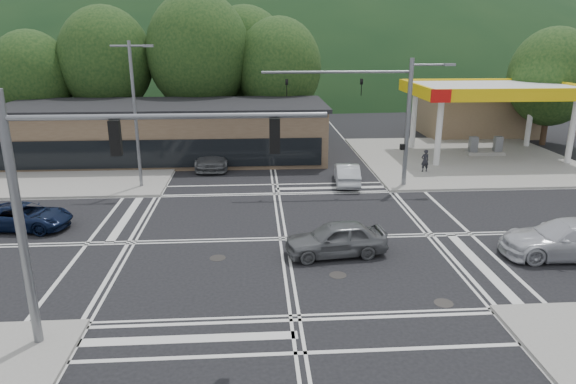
{
  "coord_description": "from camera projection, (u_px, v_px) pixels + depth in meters",
  "views": [
    {
      "loc": [
        -1.28,
        -22.75,
        9.45
      ],
      "look_at": [
        0.43,
        3.02,
        1.4
      ],
      "focal_mm": 32.0,
      "sensor_mm": 36.0,
      "label": 1
    }
  ],
  "objects": [
    {
      "name": "convenience_store",
      "position": [
        476.0,
        115.0,
        49.08
      ],
      "size": [
        10.0,
        6.0,
        3.8
      ],
      "primitive_type": "cube",
      "color": "#846B4F",
      "rests_on": "ground"
    },
    {
      "name": "tree_n_d",
      "position": [
        32.0,
        77.0,
        43.47
      ],
      "size": [
        6.8,
        6.8,
        9.76
      ],
      "color": "#382619",
      "rests_on": "ground"
    },
    {
      "name": "gas_station_canopy",
      "position": [
        492.0,
        92.0,
        39.37
      ],
      "size": [
        12.32,
        8.34,
        5.75
      ],
      "color": "silver",
      "rests_on": "ground"
    },
    {
      "name": "tree_n_c",
      "position": [
        279.0,
        67.0,
        45.56
      ],
      "size": [
        7.6,
        7.6,
        10.87
      ],
      "color": "#382619",
      "rests_on": "ground"
    },
    {
      "name": "car_queue_a",
      "position": [
        347.0,
        174.0,
        33.25
      ],
      "size": [
        1.85,
        4.31,
        1.38
      ],
      "primitive_type": "imported",
      "rotation": [
        0.0,
        0.0,
        3.05
      ],
      "color": "silver",
      "rests_on": "ground"
    },
    {
      "name": "car_silver_east",
      "position": [
        568.0,
        239.0,
        22.39
      ],
      "size": [
        5.87,
        2.75,
        1.66
      ],
      "primitive_type": "imported",
      "rotation": [
        0.0,
        0.0,
        -1.65
      ],
      "color": "silver",
      "rests_on": "ground"
    },
    {
      "name": "tree_ne",
      "position": [
        552.0,
        77.0,
        43.4
      ],
      "size": [
        7.2,
        7.2,
        9.99
      ],
      "color": "#382619",
      "rests_on": "ground"
    },
    {
      "name": "streetlight_nw",
      "position": [
        136.0,
        108.0,
        31.1
      ],
      "size": [
        2.5,
        0.25,
        9.0
      ],
      "color": "slate",
      "rests_on": "ground"
    },
    {
      "name": "sidewalk_nw",
      "position": [
        69.0,
        165.0,
        37.88
      ],
      "size": [
        16.0,
        16.0,
        0.15
      ],
      "primitive_type": "cube",
      "color": "gray",
      "rests_on": "ground"
    },
    {
      "name": "car_queue_b",
      "position": [
        299.0,
        141.0,
        42.34
      ],
      "size": [
        2.21,
        5.09,
        1.71
      ],
      "primitive_type": "imported",
      "rotation": [
        0.0,
        0.0,
        3.1
      ],
      "color": "#B1B1AD",
      "rests_on": "ground"
    },
    {
      "name": "signal_mast_ne",
      "position": [
        389.0,
        107.0,
        31.31
      ],
      "size": [
        11.65,
        0.3,
        8.0
      ],
      "color": "slate",
      "rests_on": "ground"
    },
    {
      "name": "tree_n_a",
      "position": [
        106.0,
        60.0,
        44.41
      ],
      "size": [
        8.0,
        8.0,
        11.75
      ],
      "color": "#382619",
      "rests_on": "ground"
    },
    {
      "name": "sidewalk_ne",
      "position": [
        465.0,
        159.0,
        39.78
      ],
      "size": [
        16.0,
        16.0,
        0.15
      ],
      "primitive_type": "cube",
      "color": "gray",
      "rests_on": "ground"
    },
    {
      "name": "pedestrian",
      "position": [
        425.0,
        161.0,
        35.65
      ],
      "size": [
        0.62,
        0.45,
        1.56
      ],
      "primitive_type": "imported",
      "rotation": [
        0.0,
        0.0,
        3.29
      ],
      "color": "black",
      "rests_on": "sidewalk_ne"
    },
    {
      "name": "hill_north",
      "position": [
        259.0,
        78.0,
        110.3
      ],
      "size": [
        252.0,
        126.0,
        140.0
      ],
      "primitive_type": "ellipsoid",
      "color": "#17341A",
      "rests_on": "ground"
    },
    {
      "name": "car_northbound",
      "position": [
        213.0,
        155.0,
        37.65
      ],
      "size": [
        2.37,
        5.7,
        1.65
      ],
      "primitive_type": "imported",
      "rotation": [
        0.0,
        0.0,
        -0.01
      ],
      "color": "#545658",
      "rests_on": "ground"
    },
    {
      "name": "tree_n_e",
      "position": [
        245.0,
        58.0,
        48.98
      ],
      "size": [
        8.4,
        8.4,
        11.98
      ],
      "color": "#382619",
      "rests_on": "ground"
    },
    {
      "name": "car_grey_center",
      "position": [
        336.0,
        239.0,
        22.59
      ],
      "size": [
        4.67,
        2.33,
        1.53
      ],
      "primitive_type": "imported",
      "rotation": [
        0.0,
        0.0,
        -1.45
      ],
      "color": "slate",
      "rests_on": "ground"
    },
    {
      "name": "car_blue_west",
      "position": [
        24.0,
        216.0,
        25.68
      ],
      "size": [
        4.9,
        2.82,
        1.29
      ],
      "primitive_type": "imported",
      "rotation": [
        0.0,
        0.0,
        1.42
      ],
      "color": "black",
      "rests_on": "ground"
    },
    {
      "name": "ground",
      "position": [
        283.0,
        239.0,
        24.56
      ],
      "size": [
        120.0,
        120.0,
        0.0
      ],
      "primitive_type": "plane",
      "color": "black",
      "rests_on": "ground"
    },
    {
      "name": "signal_mast_sw",
      "position": [
        79.0,
        189.0,
        14.82
      ],
      "size": [
        9.14,
        0.28,
        8.0
      ],
      "color": "slate",
      "rests_on": "ground"
    },
    {
      "name": "tree_n_b",
      "position": [
        199.0,
        52.0,
        44.73
      ],
      "size": [
        9.0,
        9.0,
        12.98
      ],
      "color": "#382619",
      "rests_on": "ground"
    },
    {
      "name": "commercial_row",
      "position": [
        167.0,
        133.0,
        39.65
      ],
      "size": [
        24.0,
        8.0,
        4.0
      ],
      "primitive_type": "cube",
      "color": "brown",
      "rests_on": "ground"
    }
  ]
}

